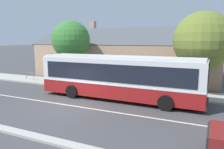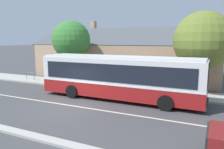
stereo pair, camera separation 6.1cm
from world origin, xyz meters
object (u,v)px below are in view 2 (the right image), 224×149
at_px(bench_by_building, 58,78).
at_px(street_tree_secondary, 71,40).
at_px(transit_bus, 119,76).
at_px(street_tree_primary, 204,43).
at_px(bike_rack, 30,74).

relative_size(bench_by_building, street_tree_secondary, 0.24).
bearing_deg(transit_bus, street_tree_secondary, 151.36).
bearing_deg(bench_by_building, street_tree_secondary, 44.10).
xyz_separation_m(transit_bus, bench_by_building, (-7.92, 2.77, -1.17)).
distance_m(street_tree_primary, street_tree_secondary, 12.37).
height_order(transit_bus, bike_rack, transit_bus).
xyz_separation_m(bench_by_building, bike_rack, (-3.79, 0.00, 0.13)).
distance_m(transit_bus, street_tree_primary, 7.27).
bearing_deg(bench_by_building, transit_bus, -19.29).
xyz_separation_m(street_tree_primary, street_tree_secondary, (-12.36, -0.35, 0.18)).
distance_m(transit_bus, street_tree_secondary, 8.28).
bearing_deg(street_tree_secondary, bench_by_building, -135.90).
relative_size(transit_bus, street_tree_primary, 1.85).
bearing_deg(street_tree_primary, bench_by_building, -174.28).
distance_m(street_tree_primary, bike_rack, 17.58).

